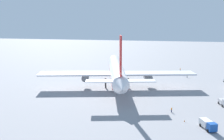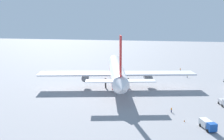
{
  "view_description": "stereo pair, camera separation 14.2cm",
  "coord_description": "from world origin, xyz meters",
  "px_view_note": "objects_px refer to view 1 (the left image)",
  "views": [
    {
      "loc": [
        -121.12,
        -25.73,
        30.3
      ],
      "look_at": [
        0.22,
        2.29,
        7.62
      ],
      "focal_mm": 43.22,
      "sensor_mm": 36.0,
      "label": 1
    },
    {
      "loc": [
        -121.09,
        -25.86,
        30.3
      ],
      "look_at": [
        0.22,
        2.29,
        7.62
      ],
      "focal_mm": 43.22,
      "sensor_mm": 36.0,
      "label": 2
    }
  ],
  "objects_px": {
    "service_truck_2": "(208,124)",
    "ground_worker_3": "(180,69)",
    "ground_worker_2": "(184,74)",
    "ground_worker_4": "(171,110)",
    "ground_worker_1": "(187,76)",
    "service_truck_1": "(224,102)",
    "airliner": "(117,71)",
    "traffic_cone_1": "(192,74)",
    "traffic_cone_0": "(184,121)"
  },
  "relations": [
    {
      "from": "service_truck_2",
      "to": "traffic_cone_0",
      "type": "xyz_separation_m",
      "value": [
        4.64,
        6.23,
        -1.16
      ]
    },
    {
      "from": "ground_worker_2",
      "to": "airliner",
      "type": "bearing_deg",
      "value": 138.05
    },
    {
      "from": "airliner",
      "to": "ground_worker_3",
      "type": "distance_m",
      "value": 57.73
    },
    {
      "from": "ground_worker_3",
      "to": "traffic_cone_0",
      "type": "xyz_separation_m",
      "value": [
        -87.69,
        0.25,
        -0.57
      ]
    },
    {
      "from": "service_truck_1",
      "to": "ground_worker_4",
      "type": "relative_size",
      "value": 3.6
    },
    {
      "from": "service_truck_2",
      "to": "traffic_cone_1",
      "type": "xyz_separation_m",
      "value": [
        81.03,
        -0.45,
        -1.16
      ]
    },
    {
      "from": "ground_worker_1",
      "to": "ground_worker_3",
      "type": "height_order",
      "value": "ground_worker_1"
    },
    {
      "from": "ground_worker_3",
      "to": "service_truck_2",
      "type": "bearing_deg",
      "value": -176.29
    },
    {
      "from": "ground_worker_3",
      "to": "airliner",
      "type": "bearing_deg",
      "value": 148.93
    },
    {
      "from": "airliner",
      "to": "ground_worker_4",
      "type": "height_order",
      "value": "airliner"
    },
    {
      "from": "ground_worker_1",
      "to": "ground_worker_4",
      "type": "distance_m",
      "value": 60.15
    },
    {
      "from": "airliner",
      "to": "service_truck_2",
      "type": "height_order",
      "value": "airliner"
    },
    {
      "from": "ground_worker_2",
      "to": "service_truck_1",
      "type": "bearing_deg",
      "value": -166.78
    },
    {
      "from": "airliner",
      "to": "service_truck_1",
      "type": "distance_m",
      "value": 48.17
    },
    {
      "from": "service_truck_1",
      "to": "ground_worker_4",
      "type": "bearing_deg",
      "value": 122.33
    },
    {
      "from": "service_truck_2",
      "to": "airliner",
      "type": "bearing_deg",
      "value": 39.46
    },
    {
      "from": "airliner",
      "to": "service_truck_1",
      "type": "relative_size",
      "value": 11.71
    },
    {
      "from": "ground_worker_2",
      "to": "ground_worker_4",
      "type": "distance_m",
      "value": 65.71
    },
    {
      "from": "ground_worker_1",
      "to": "service_truck_2",
      "type": "bearing_deg",
      "value": -177.88
    },
    {
      "from": "ground_worker_3",
      "to": "ground_worker_4",
      "type": "distance_m",
      "value": 79.94
    },
    {
      "from": "ground_worker_4",
      "to": "ground_worker_2",
      "type": "bearing_deg",
      "value": -5.14
    },
    {
      "from": "ground_worker_1",
      "to": "ground_worker_2",
      "type": "relative_size",
      "value": 1.04
    },
    {
      "from": "ground_worker_2",
      "to": "traffic_cone_1",
      "type": "xyz_separation_m",
      "value": [
        3.08,
        -4.81,
        -0.6
      ]
    },
    {
      "from": "traffic_cone_0",
      "to": "traffic_cone_1",
      "type": "bearing_deg",
      "value": -5.0
    },
    {
      "from": "airliner",
      "to": "ground_worker_3",
      "type": "xyz_separation_m",
      "value": [
        49.12,
        -29.6,
        -6.65
      ]
    },
    {
      "from": "ground_worker_4",
      "to": "traffic_cone_1",
      "type": "xyz_separation_m",
      "value": [
        68.53,
        -10.7,
        -0.58
      ]
    },
    {
      "from": "traffic_cone_1",
      "to": "traffic_cone_0",
      "type": "bearing_deg",
      "value": 175.0
    },
    {
      "from": "traffic_cone_1",
      "to": "ground_worker_3",
      "type": "bearing_deg",
      "value": 29.65
    },
    {
      "from": "service_truck_1",
      "to": "ground_worker_4",
      "type": "distance_m",
      "value": 21.91
    },
    {
      "from": "ground_worker_4",
      "to": "traffic_cone_0",
      "type": "distance_m",
      "value": 8.85
    },
    {
      "from": "ground_worker_1",
      "to": "traffic_cone_1",
      "type": "relative_size",
      "value": 3.23
    },
    {
      "from": "ground_worker_4",
      "to": "traffic_cone_1",
      "type": "height_order",
      "value": "ground_worker_4"
    },
    {
      "from": "ground_worker_3",
      "to": "ground_worker_4",
      "type": "relative_size",
      "value": 0.99
    },
    {
      "from": "ground_worker_4",
      "to": "ground_worker_1",
      "type": "bearing_deg",
      "value": -7.23
    },
    {
      "from": "airliner",
      "to": "ground_worker_3",
      "type": "height_order",
      "value": "airliner"
    },
    {
      "from": "airliner",
      "to": "service_truck_2",
      "type": "xyz_separation_m",
      "value": [
        -43.21,
        -35.58,
        -6.06
      ]
    },
    {
      "from": "service_truck_1",
      "to": "ground_worker_2",
      "type": "xyz_separation_m",
      "value": [
        53.73,
        12.62,
        -0.46
      ]
    },
    {
      "from": "service_truck_1",
      "to": "traffic_cone_0",
      "type": "bearing_deg",
      "value": 143.49
    },
    {
      "from": "traffic_cone_0",
      "to": "traffic_cone_1",
      "type": "height_order",
      "value": "same"
    },
    {
      "from": "service_truck_1",
      "to": "traffic_cone_0",
      "type": "distance_m",
      "value": 24.39
    },
    {
      "from": "service_truck_1",
      "to": "ground_worker_4",
      "type": "height_order",
      "value": "service_truck_1"
    },
    {
      "from": "service_truck_1",
      "to": "service_truck_2",
      "type": "distance_m",
      "value": 25.59
    },
    {
      "from": "ground_worker_3",
      "to": "ground_worker_1",
      "type": "bearing_deg",
      "value": -170.68
    },
    {
      "from": "service_truck_2",
      "to": "ground_worker_3",
      "type": "height_order",
      "value": "service_truck_2"
    },
    {
      "from": "service_truck_1",
      "to": "ground_worker_2",
      "type": "distance_m",
      "value": 55.19
    },
    {
      "from": "airliner",
      "to": "ground_worker_4",
      "type": "distance_m",
      "value": 40.36
    },
    {
      "from": "airliner",
      "to": "ground_worker_1",
      "type": "relative_size",
      "value": 40.01
    },
    {
      "from": "service_truck_2",
      "to": "ground_worker_2",
      "type": "xyz_separation_m",
      "value": [
        77.95,
        4.36,
        -0.56
      ]
    },
    {
      "from": "service_truck_1",
      "to": "ground_worker_1",
      "type": "relative_size",
      "value": 3.42
    },
    {
      "from": "ground_worker_2",
      "to": "ground_worker_4",
      "type": "height_order",
      "value": "ground_worker_2"
    }
  ]
}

